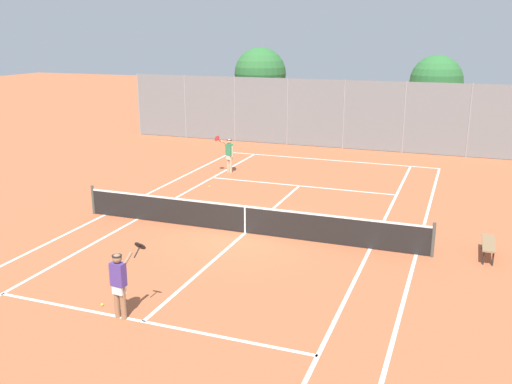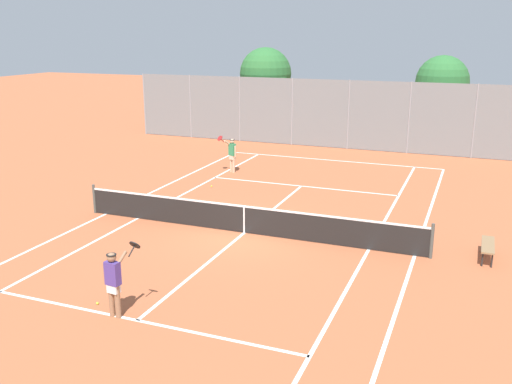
# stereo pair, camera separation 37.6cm
# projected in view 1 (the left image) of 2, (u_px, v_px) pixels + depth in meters

# --- Properties ---
(ground_plane) EXTENTS (120.00, 120.00, 0.00)m
(ground_plane) POSITION_uv_depth(u_px,v_px,m) (245.00, 233.00, 18.88)
(ground_plane) COLOR #B25B38
(court_line_markings) EXTENTS (11.10, 23.90, 0.01)m
(court_line_markings) POSITION_uv_depth(u_px,v_px,m) (245.00, 233.00, 18.88)
(court_line_markings) COLOR white
(court_line_markings) RESTS_ON ground
(tennis_net) EXTENTS (12.00, 0.10, 1.07)m
(tennis_net) POSITION_uv_depth(u_px,v_px,m) (245.00, 218.00, 18.74)
(tennis_net) COLOR #474C47
(tennis_net) RESTS_ON ground
(player_near_side) EXTENTS (0.72, 0.72, 1.77)m
(player_near_side) POSITION_uv_depth(u_px,v_px,m) (119.00, 281.00, 13.04)
(player_near_side) COLOR #936B4C
(player_near_side) RESTS_ON ground
(player_far_left) EXTENTS (0.87, 0.66, 1.77)m
(player_far_left) POSITION_uv_depth(u_px,v_px,m) (229.00, 153.00, 26.78)
(player_far_left) COLOR #D8A884
(player_far_left) RESTS_ON ground
(loose_tennis_ball_0) EXTENTS (0.07, 0.07, 0.07)m
(loose_tennis_ball_0) POSITION_uv_depth(u_px,v_px,m) (209.00, 186.00, 24.43)
(loose_tennis_ball_0) COLOR #D1DB33
(loose_tennis_ball_0) RESTS_ON ground
(loose_tennis_ball_1) EXTENTS (0.07, 0.07, 0.07)m
(loose_tennis_ball_1) POSITION_uv_depth(u_px,v_px,m) (102.00, 305.00, 13.85)
(loose_tennis_ball_1) COLOR #D1DB33
(loose_tennis_ball_1) RESTS_ON ground
(courtside_bench) EXTENTS (0.36, 1.50, 0.47)m
(courtside_bench) POSITION_uv_depth(u_px,v_px,m) (489.00, 244.00, 16.76)
(courtside_bench) COLOR olive
(courtside_bench) RESTS_ON ground
(back_fence) EXTENTS (26.69, 0.08, 3.88)m
(back_fence) POSITION_uv_depth(u_px,v_px,m) (344.00, 115.00, 32.05)
(back_fence) COLOR gray
(back_fence) RESTS_ON ground
(tree_behind_left) EXTENTS (3.24, 3.24, 5.52)m
(tree_behind_left) POSITION_uv_depth(u_px,v_px,m) (262.00, 76.00, 35.62)
(tree_behind_left) COLOR brown
(tree_behind_left) RESTS_ON ground
(tree_behind_right) EXTENTS (3.08, 3.08, 5.14)m
(tree_behind_right) POSITION_uv_depth(u_px,v_px,m) (435.00, 83.00, 33.56)
(tree_behind_right) COLOR brown
(tree_behind_right) RESTS_ON ground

